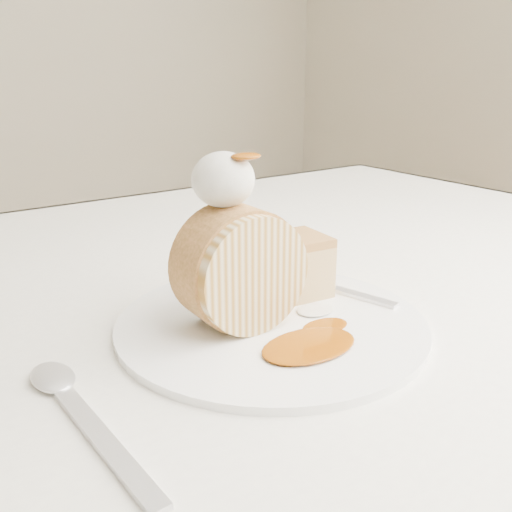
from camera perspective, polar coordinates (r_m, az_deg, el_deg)
table at (r=0.68m, az=-5.07°, el=-9.36°), size 1.40×0.90×0.75m
plate at (r=0.52m, az=1.54°, el=-6.75°), size 0.31×0.31×0.01m
roulade_slice at (r=0.49m, az=-1.59°, el=-1.30°), size 0.10×0.06×0.10m
cake_chunk at (r=0.57m, az=3.77°, el=-1.35°), size 0.07×0.06×0.05m
whipped_cream at (r=0.49m, az=-3.30°, el=7.63°), size 0.05×0.05×0.05m
caramel_drizzle at (r=0.47m, az=-1.02°, el=10.67°), size 0.03×0.02×0.01m
caramel_pool at (r=0.47m, az=5.32°, el=-8.87°), size 0.09×0.07×0.00m
fork at (r=0.59m, az=8.65°, el=-3.48°), size 0.06×0.17×0.00m
spoon at (r=0.39m, az=-14.83°, el=-17.65°), size 0.03×0.18×0.00m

